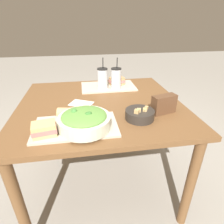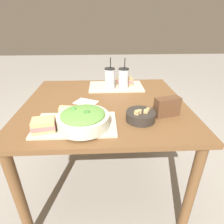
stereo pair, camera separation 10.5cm
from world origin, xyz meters
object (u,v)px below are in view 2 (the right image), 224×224
sandwich_far (125,81)px  drink_cup_red (124,79)px  soup_bowl (141,116)px  salad_bowl (83,118)px  sandwich_near (44,125)px  napkin_folded (86,102)px  baguette_near (71,111)px  chip_bag (167,107)px  drink_cup_dark (110,79)px

sandwich_far → drink_cup_red: size_ratio=0.56×
sandwich_far → soup_bowl: bearing=-102.8°
salad_bowl → sandwich_near: 0.20m
salad_bowl → napkin_folded: 0.34m
soup_bowl → sandwich_near: size_ratio=1.30×
sandwich_near → baguette_near: sandwich_near is taller
baguette_near → chip_bag: size_ratio=0.85×
sandwich_far → drink_cup_red: bearing=-119.9°
drink_cup_dark → salad_bowl: bearing=-105.9°
baguette_near → drink_cup_dark: size_ratio=0.55×
sandwich_near → napkin_folded: size_ratio=0.72×
soup_bowl → drink_cup_dark: (-0.16, 0.51, 0.06)m
sandwich_far → napkin_folded: (-0.31, -0.33, -0.04)m
salad_bowl → chip_bag: 0.50m
salad_bowl → sandwich_far: size_ratio=1.98×
soup_bowl → drink_cup_dark: 0.54m
napkin_folded → soup_bowl: bearing=-38.5°
soup_bowl → baguette_near: 0.41m
baguette_near → sandwich_far: size_ratio=0.99×
drink_cup_dark → chip_bag: size_ratio=1.55×
sandwich_near → sandwich_far: same height
drink_cup_red → salad_bowl: bearing=-115.5°
salad_bowl → baguette_near: bearing=123.7°
drink_cup_dark → drink_cup_red: (0.11, 0.00, -0.00)m
sandwich_far → napkin_folded: bearing=-149.0°
soup_bowl → baguette_near: bearing=171.9°
chip_bag → sandwich_far: bearing=94.7°
salad_bowl → baguette_near: size_ratio=2.01×
baguette_near → drink_cup_red: 0.58m
soup_bowl → baguette_near: soup_bowl is taller
baguette_near → napkin_folded: size_ratio=0.75×
salad_bowl → napkin_folded: (-0.01, 0.34, -0.06)m
baguette_near → chip_bag: 0.57m
sandwich_near → drink_cup_red: size_ratio=0.53×
sandwich_near → chip_bag: size_ratio=0.81×
sandwich_near → drink_cup_dark: bearing=49.6°
chip_bag → sandwich_near: bearing=177.7°
drink_cup_red → napkin_folded: size_ratio=1.35×
napkin_folded → salad_bowl: bearing=-87.5°
drink_cup_red → chip_bag: bearing=-64.7°
drink_cup_red → napkin_folded: drink_cup_red is taller
soup_bowl → drink_cup_red: drink_cup_red is taller
drink_cup_red → sandwich_far: bearing=75.4°
salad_bowl → chip_bag: bearing=13.6°
drink_cup_dark → napkin_folded: 0.31m
salad_bowl → chip_bag: size_ratio=1.71×
soup_bowl → napkin_folded: 0.43m
sandwich_far → drink_cup_red: (-0.02, -0.09, 0.05)m
salad_bowl → sandwich_near: size_ratio=2.10×
sandwich_near → chip_bag: bearing=3.0°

